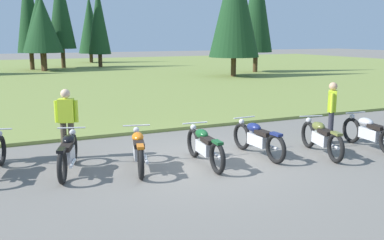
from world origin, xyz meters
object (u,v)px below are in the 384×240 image
motorcycle_british_green (205,146)px  rider_in_hivis_vest (67,119)px  motorcycle_olive (321,137)px  rider_checking_bike (332,109)px  motorcycle_navy (258,138)px  motorcycle_black (68,153)px  motorcycle_silver (370,132)px  motorcycle_orange (139,150)px

motorcycle_british_green → rider_in_hivis_vest: bearing=146.1°
motorcycle_olive → rider_in_hivis_vest: rider_in_hivis_vest is taller
motorcycle_olive → rider_checking_bike: rider_checking_bike is taller
motorcycle_navy → rider_in_hivis_vest: size_ratio=1.26×
motorcycle_black → motorcycle_british_green: size_ratio=0.96×
rider_checking_bike → rider_in_hivis_vest: (-6.75, 1.46, 0.00)m
motorcycle_silver → rider_in_hivis_vest: rider_in_hivis_vest is taller
motorcycle_black → motorcycle_orange: bearing=-14.5°
rider_checking_bike → motorcycle_black: bearing=177.4°
motorcycle_orange → motorcycle_navy: 2.96m
motorcycle_black → motorcycle_olive: same height
motorcycle_black → motorcycle_navy: same height
motorcycle_orange → rider_checking_bike: size_ratio=1.23×
rider_in_hivis_vest → motorcycle_orange: bearing=-50.0°
motorcycle_orange → rider_checking_bike: bearing=0.6°
motorcycle_black → motorcycle_british_green: bearing=-13.4°
motorcycle_black → motorcycle_orange: 1.49m
motorcycle_navy → rider_checking_bike: bearing=5.9°
motorcycle_black → motorcycle_silver: same height
motorcycle_silver → rider_in_hivis_vest: bearing=161.9°
motorcycle_orange → motorcycle_british_green: bearing=-12.2°
motorcycle_orange → motorcycle_british_green: same height
motorcycle_british_green → motorcycle_olive: 3.01m
motorcycle_navy → motorcycle_olive: (1.49, -0.55, 0.00)m
motorcycle_olive → rider_in_hivis_vest: 6.16m
rider_checking_bike → motorcycle_orange: bearing=-179.4°
rider_in_hivis_vest → motorcycle_navy: bearing=-22.2°
motorcycle_navy → rider_in_hivis_vest: bearing=157.8°
motorcycle_orange → rider_in_hivis_vest: size_ratio=1.23×
motorcycle_orange → motorcycle_olive: 4.50m
motorcycle_british_green → motorcycle_silver: size_ratio=1.00×
rider_checking_bike → rider_in_hivis_vest: size_ratio=1.00×
motorcycle_olive → rider_in_hivis_vest: bearing=158.3°
motorcycle_orange → motorcycle_silver: 6.01m
motorcycle_navy → rider_in_hivis_vest: 4.59m
motorcycle_black → motorcycle_silver: bearing=-9.4°
motorcycle_british_green → motorcycle_navy: size_ratio=1.00×
motorcycle_orange → motorcycle_olive: (4.44, -0.75, 0.00)m
motorcycle_british_green → rider_checking_bike: bearing=5.3°
motorcycle_british_green → motorcycle_olive: same height
motorcycle_british_green → rider_checking_bike: size_ratio=1.26×
motorcycle_black → motorcycle_orange: (1.44, -0.37, 0.00)m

